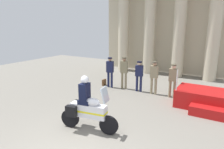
# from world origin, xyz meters

# --- Properties ---
(colonnade_backdrop) EXTENTS (9.95, 1.66, 7.24)m
(colonnade_backdrop) POSITION_xyz_m (-0.69, 10.94, 3.85)
(colonnade_backdrop) COLOR #B6AB91
(colonnade_backdrop) RESTS_ON ground_plane
(reviewing_stand) EXTENTS (3.28, 2.00, 1.67)m
(reviewing_stand) POSITION_xyz_m (3.28, 5.44, 0.37)
(reviewing_stand) COLOR #B71414
(reviewing_stand) RESTS_ON ground_plane
(officer_in_row_0) EXTENTS (0.40, 0.26, 1.72)m
(officer_in_row_0) POSITION_xyz_m (-2.24, 5.91, 1.01)
(officer_in_row_0) COLOR #191E42
(officer_in_row_0) RESTS_ON ground_plane
(officer_in_row_1) EXTENTS (0.40, 0.26, 1.77)m
(officer_in_row_1) POSITION_xyz_m (-1.43, 6.08, 1.05)
(officer_in_row_1) COLOR #847A5B
(officer_in_row_1) RESTS_ON ground_plane
(officer_in_row_2) EXTENTS (0.40, 0.26, 1.63)m
(officer_in_row_2) POSITION_xyz_m (-0.52, 6.05, 0.96)
(officer_in_row_2) COLOR #191E42
(officer_in_row_2) RESTS_ON ground_plane
(officer_in_row_3) EXTENTS (0.40, 0.26, 1.69)m
(officer_in_row_3) POSITION_xyz_m (0.30, 6.04, 1.00)
(officer_in_row_3) COLOR gray
(officer_in_row_3) RESTS_ON ground_plane
(officer_in_row_4) EXTENTS (0.40, 0.26, 1.65)m
(officer_in_row_4) POSITION_xyz_m (1.27, 6.00, 0.97)
(officer_in_row_4) COLOR #847A5B
(officer_in_row_4) RESTS_ON ground_plane
(motorcycle_with_rider) EXTENTS (2.08, 0.77, 1.90)m
(motorcycle_with_rider) POSITION_xyz_m (-0.31, 1.29, 0.79)
(motorcycle_with_rider) COLOR black
(motorcycle_with_rider) RESTS_ON ground_plane
(briefcase_on_ground) EXTENTS (0.10, 0.32, 0.36)m
(briefcase_on_ground) POSITION_xyz_m (-2.74, 6.05, 0.18)
(briefcase_on_ground) COLOR brown
(briefcase_on_ground) RESTS_ON ground_plane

